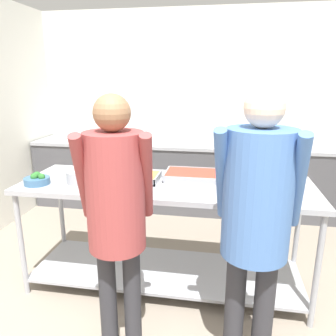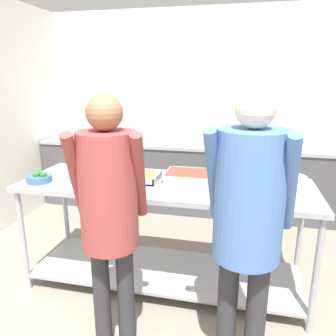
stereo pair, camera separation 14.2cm
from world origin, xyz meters
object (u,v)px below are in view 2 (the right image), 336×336
serving_tray_roast (136,177)px  guest_serving_right (248,211)px  guest_serving_left (109,203)px  broccoli_bowl (39,178)px  serving_tray_vegetables (192,176)px  sauce_pan (83,174)px  serving_tray_greens (245,195)px  plate_stack (291,180)px

serving_tray_roast → guest_serving_right: 1.20m
serving_tray_roast → guest_serving_left: size_ratio=0.23×
broccoli_bowl → guest_serving_left: guest_serving_left is taller
broccoli_bowl → serving_tray_roast: 0.79m
serving_tray_vegetables → sauce_pan: bearing=-163.7°
serving_tray_roast → guest_serving_right: (0.91, -0.78, 0.10)m
serving_tray_greens → plate_stack: bearing=48.5°
guest_serving_left → guest_serving_right: guest_serving_right is taller
guest_serving_left → serving_tray_roast: bearing=97.0°
broccoli_bowl → sauce_pan: 0.35m
broccoli_bowl → guest_serving_left: 1.03m
guest_serving_left → guest_serving_right: size_ratio=0.98×
plate_stack → broccoli_bowl: bearing=-169.1°
guest_serving_left → broccoli_bowl: bearing=146.5°
broccoli_bowl → serving_tray_greens: broccoli_bowl is taller
serving_tray_vegetables → guest_serving_left: guest_serving_left is taller
sauce_pan → broccoli_bowl: bearing=-160.5°
guest_serving_right → sauce_pan: bearing=153.5°
sauce_pan → guest_serving_left: guest_serving_left is taller
broccoli_bowl → plate_stack: (2.00, 0.39, -0.00)m
sauce_pan → plate_stack: bearing=9.1°
broccoli_bowl → serving_tray_greens: bearing=-0.3°
sauce_pan → guest_serving_left: bearing=-52.6°
serving_tray_greens → serving_tray_vegetables: bearing=139.2°
broccoli_bowl → serving_tray_roast: size_ratio=0.52×
broccoli_bowl → guest_serving_right: 1.75m
broccoli_bowl → serving_tray_roast: (0.76, 0.24, -0.01)m
broccoli_bowl → serving_tray_roast: bearing=17.5°
plate_stack → guest_serving_left: (-1.15, -0.95, 0.07)m
broccoli_bowl → serving_tray_vegetables: (1.21, 0.37, -0.01)m
serving_tray_roast → guest_serving_left: (0.10, -0.80, 0.08)m
serving_tray_greens → sauce_pan: bearing=174.5°
serving_tray_vegetables → guest_serving_left: (-0.35, -0.94, 0.08)m
serving_tray_roast → guest_serving_left: guest_serving_left is taller
serving_tray_vegetables → plate_stack: plate_stack is taller
plate_stack → guest_serving_left: guest_serving_left is taller
serving_tray_vegetables → serving_tray_greens: size_ratio=1.22×
sauce_pan → serving_tray_vegetables: 0.91m
plate_stack → guest_serving_left: 1.49m
serving_tray_roast → serving_tray_vegetables: 0.47m
serving_tray_roast → serving_tray_greens: 0.93m
broccoli_bowl → sauce_pan: bearing=19.5°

